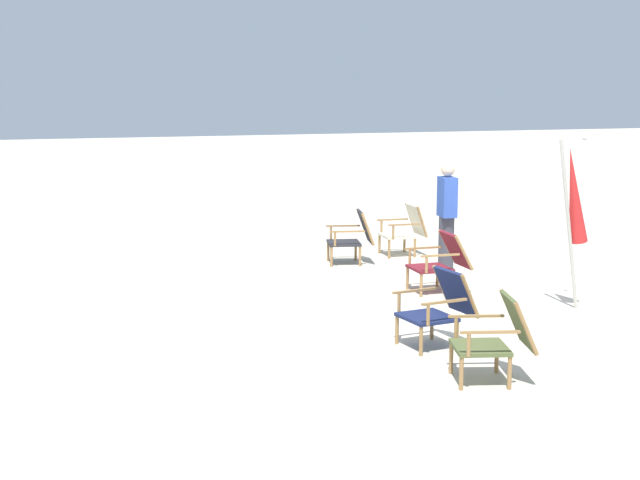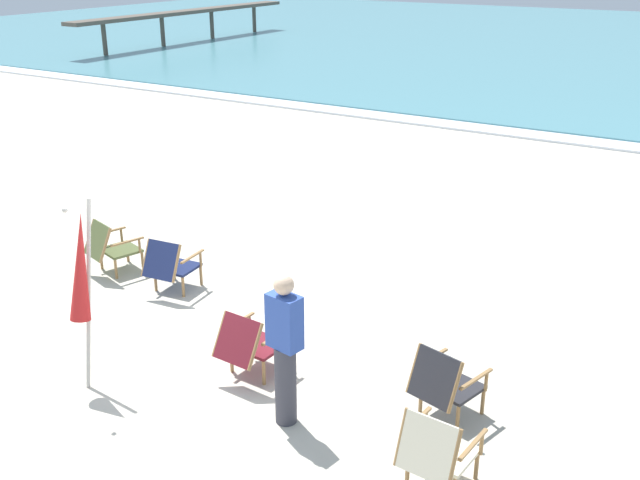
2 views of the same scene
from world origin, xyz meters
The scene contains 10 objects.
ground_plane centered at (0.00, 0.00, 0.00)m, with size 80.00×80.00×0.00m, color beige.
surf_band centered at (0.00, 13.09, 0.03)m, with size 80.00×1.10×0.06m, color white.
beach_chair_mid_center centered at (2.77, 0.43, 0.43)m, with size 0.73×0.81×0.81m.
beach_chair_front_right centered at (-1.62, 1.26, 0.43)m, with size 0.65×0.78×0.80m.
beach_chair_front_left centered at (-2.83, 1.31, 0.43)m, with size 0.76×0.85×0.80m.
beach_chair_far_center centered at (3.13, -0.63, 0.43)m, with size 0.64×0.72×0.82m.
beach_chair_back_left centered at (0.61, 0.06, 0.42)m, with size 0.63×0.79×0.79m.
umbrella_furled_red centered at (-0.80, -0.92, 1.37)m, with size 0.30×0.52×2.10m.
person_near_chairs centered at (1.43, -0.44, 0.84)m, with size 0.37×0.26×1.63m.
pier_distant centered at (-19.86, 22.91, 1.44)m, with size 0.90×14.46×1.60m.
Camera 2 is at (5.06, -5.74, 4.53)m, focal length 42.00 mm.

